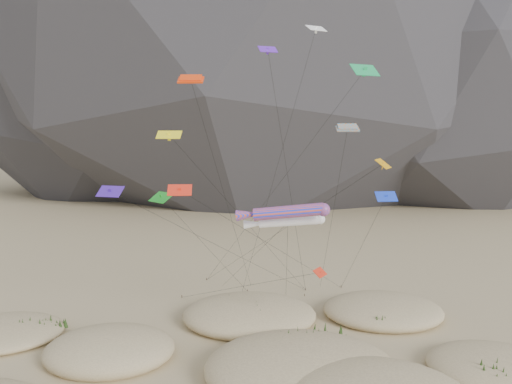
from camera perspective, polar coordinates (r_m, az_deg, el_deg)
dunes at (r=41.23m, az=-3.02°, el=-19.39°), size 53.55×34.46×3.79m
dune_grass at (r=42.57m, az=-0.58°, el=-18.24°), size 41.56×28.88×1.53m
kite_stakes at (r=59.84m, az=2.07°, el=-11.28°), size 21.18×8.63×0.30m
rainbow_tube_kite at (r=42.57m, az=3.32°, el=-2.32°), size 8.05×14.63×13.00m
white_tube_kite at (r=43.91m, az=3.44°, el=-3.41°), size 10.02×16.94×11.77m
orange_parafoil at (r=45.14m, az=-7.32°, el=12.19°), size 6.40×15.52×23.90m
multi_parafoil at (r=48.19m, az=10.37°, el=6.92°), size 2.20×12.30×19.67m
delta_kites at (r=45.68m, az=0.65°, el=4.58°), size 26.60×20.79×28.93m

